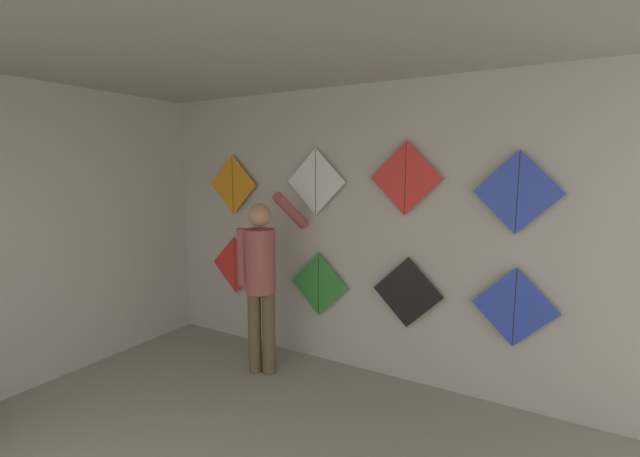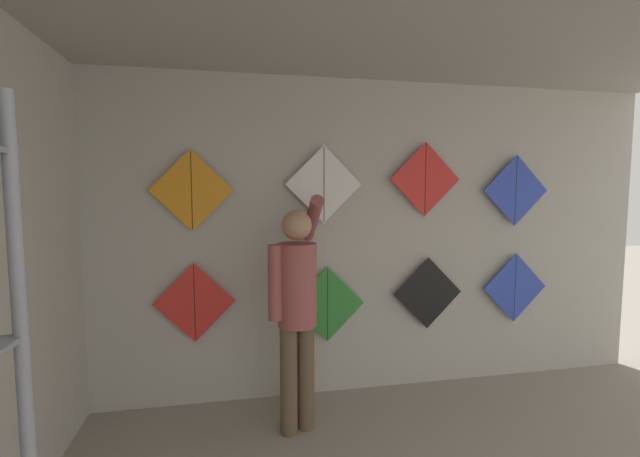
% 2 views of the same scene
% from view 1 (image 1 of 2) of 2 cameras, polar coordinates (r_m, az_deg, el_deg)
% --- Properties ---
extents(back_panel, '(5.57, 0.06, 2.80)m').
position_cam_1_polar(back_panel, '(4.24, 4.96, -0.38)').
color(back_panel, '#BCB7AD').
rests_on(back_panel, ground).
extents(left_panel, '(0.06, 4.75, 2.80)m').
position_cam_1_polar(left_panel, '(4.61, -36.28, -1.25)').
color(left_panel, '#BCB7AD').
rests_on(left_panel, ground).
extents(ceiling_slab, '(5.57, 4.75, 0.04)m').
position_cam_1_polar(ceiling_slab, '(2.65, -15.72, 25.27)').
color(ceiling_slab, '#A8A399').
extents(shopkeeper, '(0.44, 0.69, 1.80)m').
position_cam_1_polar(shopkeeper, '(4.20, -7.82, -5.87)').
color(shopkeeper, brown).
rests_on(shopkeeper, ground).
extents(kite_0, '(0.67, 0.01, 0.67)m').
position_cam_1_polar(kite_0, '(5.09, -11.25, -4.76)').
color(kite_0, red).
extents(kite_1, '(0.67, 0.01, 0.67)m').
position_cam_1_polar(kite_1, '(4.46, -0.19, -7.44)').
color(kite_1, '#338C38').
extents(kite_2, '(0.67, 0.01, 0.67)m').
position_cam_1_polar(kite_2, '(4.06, 11.56, -8.36)').
color(kite_2, black).
extents(kite_3, '(0.67, 0.01, 0.67)m').
position_cam_1_polar(kite_3, '(3.88, 24.51, -9.56)').
color(kite_3, blue).
extents(kite_4, '(0.67, 0.01, 0.67)m').
position_cam_1_polar(kite_4, '(4.97, -11.54, 5.75)').
color(kite_4, orange).
extents(kite_5, '(0.67, 0.01, 0.67)m').
position_cam_1_polar(kite_5, '(4.31, -0.58, 6.26)').
color(kite_5, white).
extents(kite_6, '(0.67, 0.01, 0.67)m').
position_cam_1_polar(kite_6, '(3.91, 11.32, 6.60)').
color(kite_6, red).
extents(kite_7, '(0.67, 0.01, 0.67)m').
position_cam_1_polar(kite_7, '(3.72, 24.85, 4.38)').
color(kite_7, blue).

